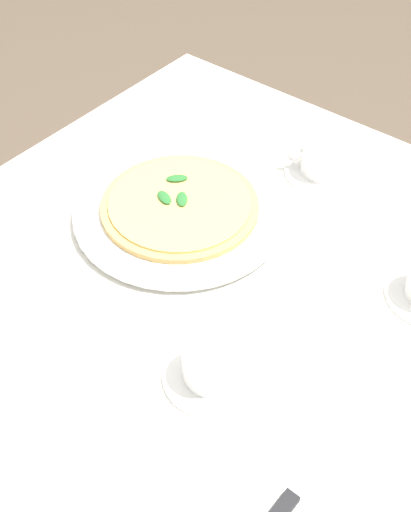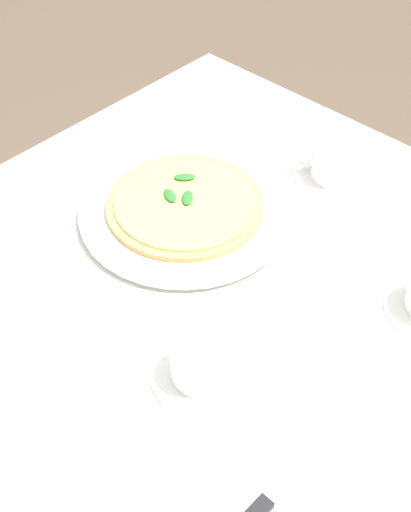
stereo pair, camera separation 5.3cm
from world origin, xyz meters
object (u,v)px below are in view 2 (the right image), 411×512
at_px(pizza_plate, 185,210).
at_px(pizza, 185,203).
at_px(coffee_cup_far_right, 199,363).
at_px(coffee_cup_left_edge, 333,167).

bearing_deg(pizza_plate, pizza, -118.48).
bearing_deg(coffee_cup_far_right, pizza_plate, -132.37).
bearing_deg(coffee_cup_far_right, pizza, -132.36).
height_order(pizza, coffee_cup_left_edge, coffee_cup_left_edge).
distance_m(coffee_cup_far_right, coffee_cup_left_edge, 0.47).
bearing_deg(coffee_cup_far_right, coffee_cup_left_edge, -165.82).
distance_m(pizza, coffee_cup_left_edge, 0.27).
distance_m(pizza_plate, coffee_cup_far_right, 0.32).
bearing_deg(pizza_plate, coffee_cup_far_right, 47.63).
relative_size(pizza, coffee_cup_far_right, 2.00).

